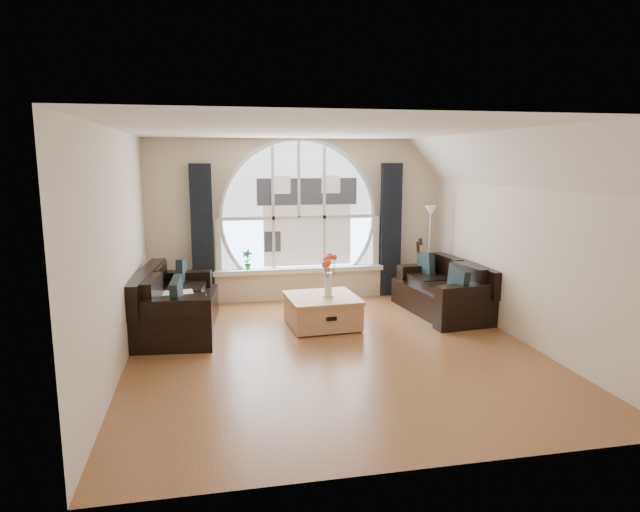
{
  "coord_description": "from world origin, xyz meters",
  "views": [
    {
      "loc": [
        -1.48,
        -6.44,
        2.37
      ],
      "look_at": [
        0.0,
        0.9,
        1.05
      ],
      "focal_mm": 31.0,
      "sensor_mm": 36.0,
      "label": 1
    }
  ],
  "objects_px": {
    "floor_lamp": "(429,253)",
    "guitar": "(417,268)",
    "coffee_chest": "(322,310)",
    "vase_flowers": "(328,270)",
    "sofa_left": "(176,303)",
    "potted_plant": "(247,260)",
    "sofa_right": "(443,288)"
  },
  "relations": [
    {
      "from": "floor_lamp",
      "to": "guitar",
      "type": "xyz_separation_m",
      "value": [
        -0.17,
        0.11,
        -0.27
      ]
    },
    {
      "from": "coffee_chest",
      "to": "vase_flowers",
      "type": "xyz_separation_m",
      "value": [
        0.07,
        -0.06,
        0.59
      ]
    },
    {
      "from": "sofa_left",
      "to": "guitar",
      "type": "height_order",
      "value": "guitar"
    },
    {
      "from": "potted_plant",
      "to": "sofa_left",
      "type": "bearing_deg",
      "value": -127.61
    },
    {
      "from": "floor_lamp",
      "to": "guitar",
      "type": "bearing_deg",
      "value": 147.59
    },
    {
      "from": "sofa_right",
      "to": "floor_lamp",
      "type": "bearing_deg",
      "value": 76.57
    },
    {
      "from": "guitar",
      "to": "coffee_chest",
      "type": "bearing_deg",
      "value": -148.66
    },
    {
      "from": "sofa_right",
      "to": "sofa_left",
      "type": "bearing_deg",
      "value": 175.15
    },
    {
      "from": "sofa_left",
      "to": "potted_plant",
      "type": "xyz_separation_m",
      "value": [
        1.09,
        1.41,
        0.32
      ]
    },
    {
      "from": "vase_flowers",
      "to": "floor_lamp",
      "type": "relative_size",
      "value": 0.44
    },
    {
      "from": "sofa_right",
      "to": "floor_lamp",
      "type": "height_order",
      "value": "floor_lamp"
    },
    {
      "from": "vase_flowers",
      "to": "sofa_right",
      "type": "bearing_deg",
      "value": 10.23
    },
    {
      "from": "vase_flowers",
      "to": "guitar",
      "type": "xyz_separation_m",
      "value": [
        1.84,
        1.3,
        -0.3
      ]
    },
    {
      "from": "coffee_chest",
      "to": "guitar",
      "type": "distance_m",
      "value": 2.3
    },
    {
      "from": "potted_plant",
      "to": "vase_flowers",
      "type": "bearing_deg",
      "value": -58.43
    },
    {
      "from": "sofa_left",
      "to": "potted_plant",
      "type": "distance_m",
      "value": 1.81
    },
    {
      "from": "floor_lamp",
      "to": "sofa_right",
      "type": "bearing_deg",
      "value": -97.17
    },
    {
      "from": "sofa_right",
      "to": "coffee_chest",
      "type": "relative_size",
      "value": 1.85
    },
    {
      "from": "coffee_chest",
      "to": "floor_lamp",
      "type": "relative_size",
      "value": 0.61
    },
    {
      "from": "guitar",
      "to": "vase_flowers",
      "type": "bearing_deg",
      "value": -146.45
    },
    {
      "from": "floor_lamp",
      "to": "potted_plant",
      "type": "relative_size",
      "value": 4.81
    },
    {
      "from": "sofa_right",
      "to": "potted_plant",
      "type": "distance_m",
      "value": 3.22
    },
    {
      "from": "sofa_left",
      "to": "vase_flowers",
      "type": "relative_size",
      "value": 2.79
    },
    {
      "from": "floor_lamp",
      "to": "coffee_chest",
      "type": "bearing_deg",
      "value": -151.3
    },
    {
      "from": "guitar",
      "to": "potted_plant",
      "type": "bearing_deg",
      "value": 171.27
    },
    {
      "from": "guitar",
      "to": "sofa_right",
      "type": "bearing_deg",
      "value": -88.18
    },
    {
      "from": "sofa_right",
      "to": "potted_plant",
      "type": "height_order",
      "value": "potted_plant"
    },
    {
      "from": "floor_lamp",
      "to": "guitar",
      "type": "distance_m",
      "value": 0.33
    },
    {
      "from": "sofa_right",
      "to": "coffee_chest",
      "type": "bearing_deg",
      "value": -178.01
    },
    {
      "from": "sofa_left",
      "to": "guitar",
      "type": "distance_m",
      "value": 4.09
    },
    {
      "from": "floor_lamp",
      "to": "vase_flowers",
      "type": "bearing_deg",
      "value": -149.22
    },
    {
      "from": "floor_lamp",
      "to": "guitar",
      "type": "height_order",
      "value": "floor_lamp"
    }
  ]
}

